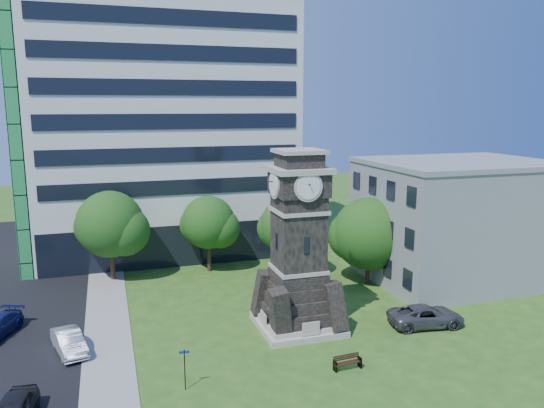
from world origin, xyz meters
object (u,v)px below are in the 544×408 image
object	(u,v)px
car_east_lot	(426,316)
park_bench	(347,362)
clock_tower	(298,253)
car_street_mid	(69,342)
street_sign	(185,365)

from	to	relation	value
car_east_lot	park_bench	size ratio (longest dim) A/B	3.11
clock_tower	car_street_mid	distance (m)	15.47
car_east_lot	street_sign	bearing A→B (deg)	109.22
car_street_mid	street_sign	size ratio (longest dim) A/B	1.81
car_east_lot	park_bench	distance (m)	8.77
clock_tower	car_east_lot	world-z (taller)	clock_tower
clock_tower	car_east_lot	xyz separation A→B (m)	(8.52, -2.49, -4.56)
car_east_lot	clock_tower	bearing A→B (deg)	81.70
clock_tower	street_sign	xyz separation A→B (m)	(-8.58, -5.88, -3.84)
car_east_lot	park_bench	bearing A→B (deg)	124.59
car_street_mid	park_bench	size ratio (longest dim) A/B	2.47
car_east_lot	street_sign	size ratio (longest dim) A/B	2.27
clock_tower	park_bench	xyz separation A→B (m)	(0.67, -6.41, -4.82)
car_east_lot	park_bench	xyz separation A→B (m)	(-7.84, -3.92, -0.26)
park_bench	street_sign	world-z (taller)	street_sign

